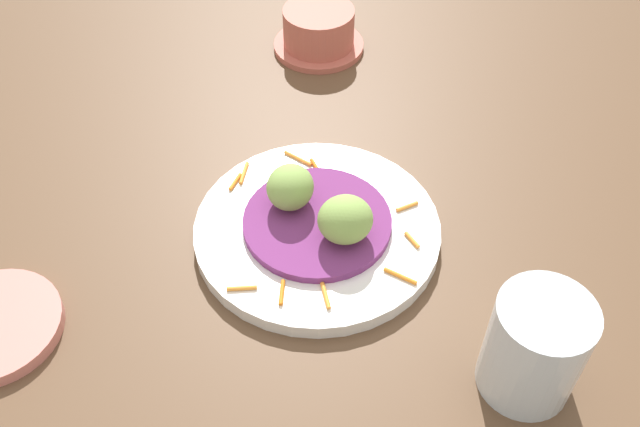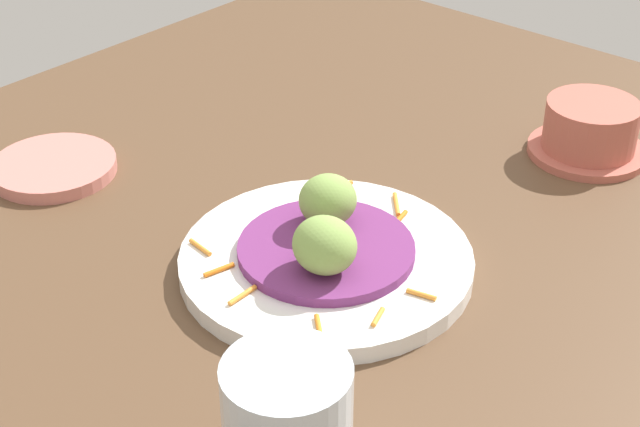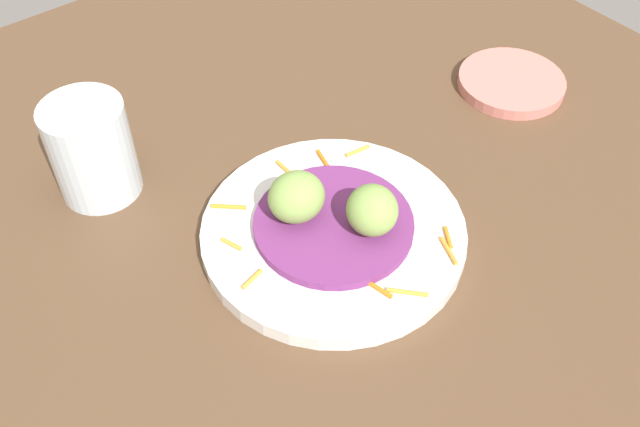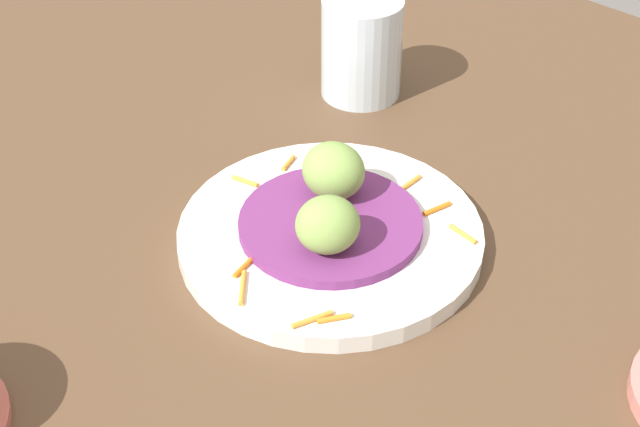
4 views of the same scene
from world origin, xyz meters
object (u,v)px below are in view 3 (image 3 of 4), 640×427
(side_plate_small, at_px, (511,82))
(water_glass, at_px, (92,150))
(guac_scoop_left, at_px, (296,197))
(main_plate, at_px, (333,233))
(guac_scoop_center, at_px, (372,210))

(side_plate_small, bearing_deg, water_glass, 162.05)
(guac_scoop_left, distance_m, water_glass, 0.20)
(main_plate, height_order, guac_scoop_left, guac_scoop_left)
(guac_scoop_center, bearing_deg, guac_scoop_left, 128.55)
(guac_scoop_left, height_order, guac_scoop_center, guac_scoop_left)
(main_plate, distance_m, guac_scoop_left, 0.05)
(water_glass, bearing_deg, main_plate, -54.93)
(guac_scoop_center, relative_size, side_plate_small, 0.41)
(side_plate_small, bearing_deg, main_plate, -170.33)
(guac_scoop_center, distance_m, side_plate_small, 0.29)
(main_plate, xyz_separation_m, water_glass, (-0.14, 0.19, 0.04))
(guac_scoop_left, bearing_deg, guac_scoop_center, -51.45)
(main_plate, distance_m, guac_scoop_center, 0.05)
(guac_scoop_center, height_order, water_glass, water_glass)
(main_plate, xyz_separation_m, guac_scoop_center, (0.02, -0.03, 0.04))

